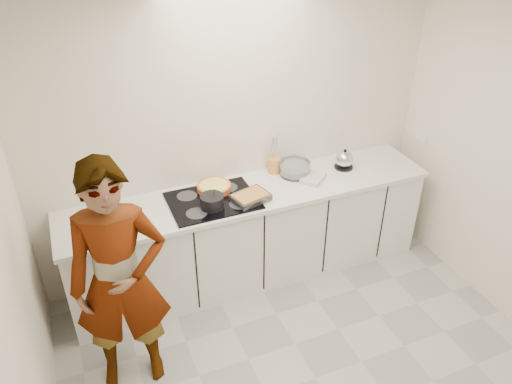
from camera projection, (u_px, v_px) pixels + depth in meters
name	position (u px, v px, depth m)	size (l,w,h in m)	color
floor	(316.00, 378.00, 3.73)	(3.60, 3.20, 0.00)	#B7B7AC
ceiling	(350.00, 20.00, 2.35)	(3.60, 3.20, 0.00)	white
wall_back	(237.00, 135.00, 4.30)	(3.60, 0.00, 2.60)	white
wall_left	(10.00, 324.00, 2.46)	(0.00, 3.20, 2.60)	white
base_cabinets	(251.00, 236.00, 4.50)	(3.20, 0.58, 0.87)	white
countertop	(251.00, 194.00, 4.26)	(3.24, 0.64, 0.04)	white
hob	(213.00, 201.00, 4.12)	(0.72, 0.54, 0.01)	black
tart_dish	(214.00, 187.00, 4.24)	(0.38, 0.38, 0.05)	#C85627
saucepan	(212.00, 201.00, 4.00)	(0.21, 0.21, 0.18)	black
baking_dish	(250.00, 197.00, 4.09)	(0.34, 0.29, 0.06)	silver
mixing_bowl	(295.00, 169.00, 4.47)	(0.31, 0.31, 0.13)	silver
tea_towel	(313.00, 178.00, 4.41)	(0.23, 0.17, 0.04)	white
kettle	(344.00, 160.00, 4.57)	(0.20, 0.20, 0.19)	black
utensil_crock	(274.00, 165.00, 4.50)	(0.11, 0.11, 0.14)	orange
cook	(120.00, 281.00, 3.31)	(0.66, 0.43, 1.80)	white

